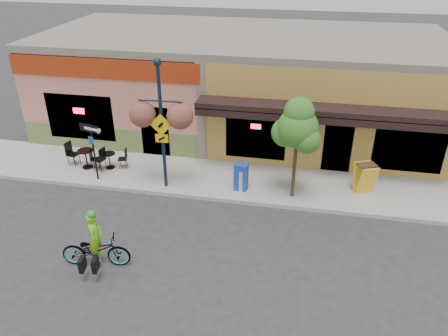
% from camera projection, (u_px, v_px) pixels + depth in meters
% --- Properties ---
extents(ground, '(90.00, 90.00, 0.00)m').
position_uv_depth(ground, '(208.00, 209.00, 15.25)').
color(ground, '#2D2D30').
rests_on(ground, ground).
extents(sidewalk, '(24.00, 3.00, 0.15)m').
position_uv_depth(sidewalk, '(219.00, 179.00, 16.94)').
color(sidewalk, '#9E9B93').
rests_on(sidewalk, ground).
extents(curb, '(24.00, 0.12, 0.15)m').
position_uv_depth(curb, '(211.00, 198.00, 15.69)').
color(curb, '#A8A59E').
rests_on(curb, ground).
extents(building, '(18.20, 8.20, 4.50)m').
position_uv_depth(building, '(242.00, 82.00, 20.65)').
color(building, tan).
rests_on(building, ground).
extents(bicycle, '(2.06, 0.99, 1.04)m').
position_uv_depth(bicycle, '(96.00, 250.00, 12.46)').
color(bicycle, maroon).
rests_on(bicycle, ground).
extents(cyclist_rider, '(0.45, 0.60, 1.52)m').
position_uv_depth(cyclist_rider, '(96.00, 243.00, 12.34)').
color(cyclist_rider, '#7DD816').
rests_on(cyclist_rider, ground).
extents(lamp_post, '(1.57, 0.69, 4.82)m').
position_uv_depth(lamp_post, '(162.00, 126.00, 15.19)').
color(lamp_post, '#122239').
rests_on(lamp_post, sidewalk).
extents(one_way_sign, '(0.89, 0.41, 2.28)m').
position_uv_depth(one_way_sign, '(94.00, 153.00, 16.23)').
color(one_way_sign, black).
rests_on(one_way_sign, sidewalk).
extents(cafe_set_left, '(1.79, 1.12, 1.00)m').
position_uv_depth(cafe_set_left, '(86.00, 156.00, 17.37)').
color(cafe_set_left, black).
rests_on(cafe_set_left, sidewalk).
extents(cafe_set_right, '(1.54, 1.00, 0.85)m').
position_uv_depth(cafe_set_right, '(109.00, 158.00, 17.37)').
color(cafe_set_right, black).
rests_on(cafe_set_right, sidewalk).
extents(newspaper_box_blue, '(0.49, 0.44, 1.04)m').
position_uv_depth(newspaper_box_blue, '(241.00, 177.00, 15.89)').
color(newspaper_box_blue, '#1A3E9C').
rests_on(newspaper_box_blue, sidewalk).
extents(newspaper_box_grey, '(0.44, 0.41, 0.81)m').
position_uv_depth(newspaper_box_grey, '(239.00, 179.00, 15.94)').
color(newspaper_box_grey, '#B8B8B8').
rests_on(newspaper_box_grey, sidewalk).
extents(street_tree, '(1.74, 1.74, 3.75)m').
position_uv_depth(street_tree, '(296.00, 149.00, 14.81)').
color(street_tree, '#3D7A26').
rests_on(street_tree, sidewalk).
extents(sandwich_board, '(0.82, 0.73, 1.12)m').
position_uv_depth(sandwich_board, '(367.00, 181.00, 15.54)').
color(sandwich_board, yellow).
rests_on(sandwich_board, sidewalk).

